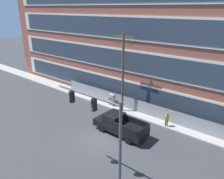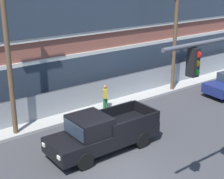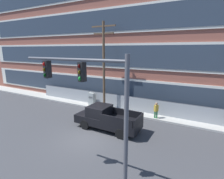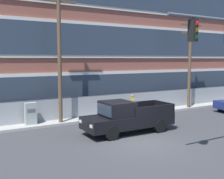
# 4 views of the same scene
# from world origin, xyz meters

# --- Properties ---
(ground_plane) EXTENTS (160.00, 160.00, 0.00)m
(ground_plane) POSITION_xyz_m (0.00, 0.00, 0.00)
(ground_plane) COLOR #38383A
(sidewalk_building_side) EXTENTS (80.00, 2.09, 0.16)m
(sidewalk_building_side) POSITION_xyz_m (0.00, 6.88, 0.08)
(sidewalk_building_side) COLOR #9E9B93
(sidewalk_building_side) RESTS_ON ground
(brick_mill_building) EXTENTS (51.21, 9.60, 15.45)m
(brick_mill_building) POSITION_xyz_m (-0.43, 12.43, 7.74)
(brick_mill_building) COLOR brown
(brick_mill_building) RESTS_ON ground
(chain_link_fence) EXTENTS (34.03, 0.06, 1.66)m
(chain_link_fence) POSITION_xyz_m (4.76, 7.08, 0.85)
(chain_link_fence) COLOR gray
(chain_link_fence) RESTS_ON ground
(traffic_signal_mast) EXTENTS (5.96, 0.43, 6.40)m
(traffic_signal_mast) POSITION_xyz_m (2.94, -3.24, 4.56)
(traffic_signal_mast) COLOR #4C4C51
(traffic_signal_mast) RESTS_ON ground
(pickup_truck_black) EXTENTS (5.62, 2.16, 1.94)m
(pickup_truck_black) POSITION_xyz_m (0.48, 2.16, 0.93)
(pickup_truck_black) COLOR black
(pickup_truck_black) RESTS_ON ground
(utility_pole_near_corner) EXTENTS (2.74, 0.26, 9.32)m
(utility_pole_near_corner) POSITION_xyz_m (-2.15, 6.22, 5.18)
(utility_pole_near_corner) COLOR brown
(utility_pole_near_corner) RESTS_ON ground
(electrical_cabinet) EXTENTS (0.73, 0.46, 1.59)m
(electrical_cabinet) POSITION_xyz_m (-4.07, 6.58, 0.80)
(electrical_cabinet) COLOR #939993
(electrical_cabinet) RESTS_ON ground
(pedestrian_near_cabinet) EXTENTS (0.41, 0.47, 1.69)m
(pedestrian_near_cabinet) POSITION_xyz_m (3.63, 6.11, 0.97)
(pedestrian_near_cabinet) COLOR #236B38
(pedestrian_near_cabinet) RESTS_ON ground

